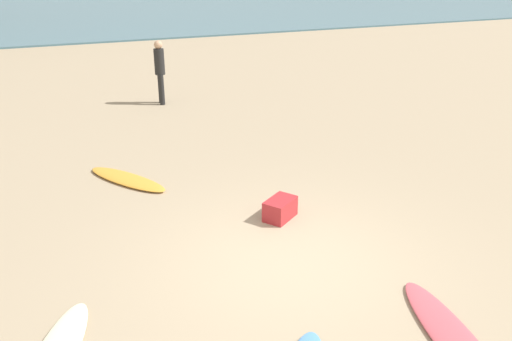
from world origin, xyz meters
TOP-DOWN VIEW (x-y plane):
  - ground_plane at (0.00, 0.00)m, footprint 120.00×120.00m
  - surfboard_4 at (-1.80, 3.74)m, footprint 1.52×1.85m
  - beachgoer_mid at (-0.16, 8.77)m, footprint 0.29×0.34m
  - beach_cooler at (0.39, 1.36)m, footprint 0.67×0.63m

SIDE VIEW (x-z plane):
  - ground_plane at x=0.00m, z-range 0.00..0.00m
  - surfboard_4 at x=-1.80m, z-range 0.00..0.08m
  - beach_cooler at x=0.39m, z-range 0.00..0.34m
  - beachgoer_mid at x=-0.16m, z-range 0.11..1.86m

